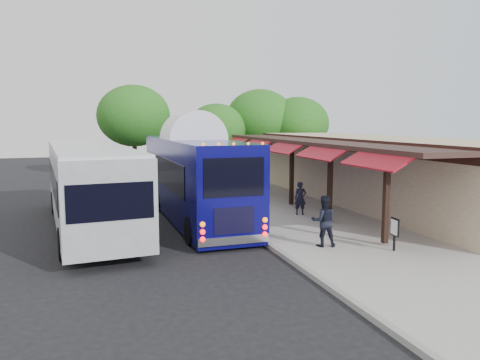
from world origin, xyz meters
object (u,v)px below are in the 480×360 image
object	(u,v)px
coach_bus	(193,173)
ped_b	(324,221)
ped_c	(223,186)
ped_d	(253,183)
city_bus	(89,183)
sign_board	(395,229)
ped_a	(300,198)

from	to	relation	value
coach_bus	ped_b	distance (m)	7.47
coach_bus	ped_c	distance (m)	3.70
coach_bus	ped_c	xyz separation A→B (m)	(2.20, 2.80, -1.04)
ped_c	ped_d	size ratio (longest dim) A/B	0.96
city_bus	ped_d	distance (m)	9.19
ped_c	ped_d	distance (m)	1.73
ped_b	ped_c	world-z (taller)	ped_c
ped_b	sign_board	world-z (taller)	ped_b
city_bus	ped_a	bearing A→B (deg)	-10.42
coach_bus	sign_board	bearing A→B (deg)	-58.51
ped_a	ped_c	bearing A→B (deg)	130.19
ped_a	coach_bus	bearing A→B (deg)	172.61
ped_a	city_bus	bearing A→B (deg)	-175.45
coach_bus	ped_d	world-z (taller)	coach_bus
coach_bus	ped_a	xyz separation A→B (m)	(4.71, -1.42, -1.19)
ped_d	ped_b	bearing A→B (deg)	77.10
coach_bus	sign_board	size ratio (longest dim) A/B	11.11
coach_bus	city_bus	distance (m)	4.57
city_bus	ped_c	size ratio (longest dim) A/B	7.15
city_bus	sign_board	size ratio (longest dim) A/B	11.75
ped_b	ped_d	world-z (taller)	ped_d
city_bus	ped_d	bearing A→B (deg)	17.11
city_bus	ped_a	world-z (taller)	city_bus
ped_a	ped_d	world-z (taller)	ped_d
ped_b	sign_board	xyz separation A→B (m)	(1.96, -1.25, -0.14)
coach_bus	sign_board	world-z (taller)	coach_bus
ped_a	ped_b	world-z (taller)	ped_b
coach_bus	ped_b	world-z (taller)	coach_bus
ped_b	ped_d	bearing A→B (deg)	-79.81
ped_c	city_bus	bearing A→B (deg)	-16.40
ped_b	ped_c	xyz separation A→B (m)	(-0.93, 9.50, 0.02)
ped_d	coach_bus	bearing A→B (deg)	28.25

